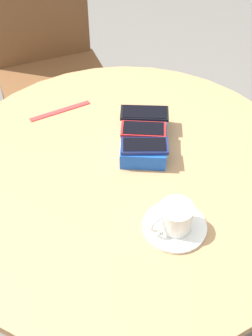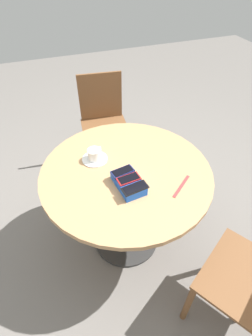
{
  "view_description": "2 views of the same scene",
  "coord_description": "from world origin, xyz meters",
  "px_view_note": "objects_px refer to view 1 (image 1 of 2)",
  "views": [
    {
      "loc": [
        0.84,
        0.15,
        1.62
      ],
      "look_at": [
        0.0,
        0.0,
        0.73
      ],
      "focal_mm": 50.0,
      "sensor_mm": 36.0,
      "label": 1
    },
    {
      "loc": [
        -1.05,
        0.37,
        1.76
      ],
      "look_at": [
        0.0,
        0.0,
        0.73
      ],
      "focal_mm": 28.0,
      "sensor_mm": 36.0,
      "label": 2
    }
  ],
  "objects_px": {
    "phone_navy": "(145,146)",
    "coffee_cup": "(175,217)",
    "round_table": "(126,203)",
    "lanyard_strap": "(60,111)",
    "phone_black": "(144,113)",
    "chair_near_window": "(53,74)",
    "phone_red": "(143,129)",
    "phone_box": "(144,138)",
    "saucer": "(175,226)"
  },
  "relations": [
    {
      "from": "phone_box",
      "to": "phone_red",
      "type": "distance_m",
      "value": 0.03
    },
    {
      "from": "round_table",
      "to": "phone_red",
      "type": "distance_m",
      "value": 0.22
    },
    {
      "from": "phone_black",
      "to": "phone_navy",
      "type": "xyz_separation_m",
      "value": [
        0.14,
        0.02,
        0.0
      ]
    },
    {
      "from": "phone_navy",
      "to": "lanyard_strap",
      "type": "relative_size",
      "value": 0.7
    },
    {
      "from": "phone_box",
      "to": "coffee_cup",
      "type": "relative_size",
      "value": 2.24
    },
    {
      "from": "coffee_cup",
      "to": "chair_near_window",
      "type": "relative_size",
      "value": 0.12
    },
    {
      "from": "round_table",
      "to": "coffee_cup",
      "type": "height_order",
      "value": "coffee_cup"
    },
    {
      "from": "phone_navy",
      "to": "phone_box",
      "type": "bearing_deg",
      "value": -171.0
    },
    {
      "from": "round_table",
      "to": "phone_black",
      "type": "bearing_deg",
      "value": 174.13
    },
    {
      "from": "phone_navy",
      "to": "saucer",
      "type": "bearing_deg",
      "value": 26.56
    },
    {
      "from": "phone_black",
      "to": "saucer",
      "type": "distance_m",
      "value": 0.37
    },
    {
      "from": "chair_near_window",
      "to": "phone_red",
      "type": "bearing_deg",
      "value": 36.77
    },
    {
      "from": "round_table",
      "to": "phone_red",
      "type": "height_order",
      "value": "phone_red"
    },
    {
      "from": "phone_black",
      "to": "coffee_cup",
      "type": "xyz_separation_m",
      "value": [
        0.35,
        0.12,
        -0.01
      ]
    },
    {
      "from": "phone_black",
      "to": "phone_red",
      "type": "bearing_deg",
      "value": 6.02
    },
    {
      "from": "round_table",
      "to": "phone_black",
      "type": "relative_size",
      "value": 6.93
    },
    {
      "from": "chair_near_window",
      "to": "coffee_cup",
      "type": "bearing_deg",
      "value": 32.99
    },
    {
      "from": "round_table",
      "to": "phone_black",
      "type": "xyz_separation_m",
      "value": [
        -0.19,
        0.02,
        0.18
      ]
    },
    {
      "from": "phone_navy",
      "to": "coffee_cup",
      "type": "height_order",
      "value": "coffee_cup"
    },
    {
      "from": "phone_navy",
      "to": "chair_near_window",
      "type": "bearing_deg",
      "value": -145.12
    },
    {
      "from": "phone_red",
      "to": "chair_near_window",
      "type": "distance_m",
      "value": 0.87
    },
    {
      "from": "saucer",
      "to": "coffee_cup",
      "type": "relative_size",
      "value": 1.58
    },
    {
      "from": "saucer",
      "to": "chair_near_window",
      "type": "height_order",
      "value": "chair_near_window"
    },
    {
      "from": "phone_box",
      "to": "chair_near_window",
      "type": "xyz_separation_m",
      "value": [
        -0.65,
        -0.49,
        -0.29
      ]
    },
    {
      "from": "phone_navy",
      "to": "lanyard_strap",
      "type": "xyz_separation_m",
      "value": [
        -0.17,
        -0.28,
        -0.05
      ]
    },
    {
      "from": "chair_near_window",
      "to": "round_table",
      "type": "bearing_deg",
      "value": 30.73
    },
    {
      "from": "chair_near_window",
      "to": "lanyard_strap",
      "type": "bearing_deg",
      "value": 21.36
    },
    {
      "from": "phone_red",
      "to": "coffee_cup",
      "type": "relative_size",
      "value": 1.32
    },
    {
      "from": "phone_navy",
      "to": "phone_black",
      "type": "bearing_deg",
      "value": -171.54
    },
    {
      "from": "round_table",
      "to": "phone_black",
      "type": "distance_m",
      "value": 0.26
    },
    {
      "from": "lanyard_strap",
      "to": "phone_red",
      "type": "bearing_deg",
      "value": 69.62
    },
    {
      "from": "round_table",
      "to": "phone_navy",
      "type": "relative_size",
      "value": 7.44
    },
    {
      "from": "phone_box",
      "to": "phone_black",
      "type": "distance_m",
      "value": 0.08
    },
    {
      "from": "phone_box",
      "to": "round_table",
      "type": "bearing_deg",
      "value": -13.76
    },
    {
      "from": "round_table",
      "to": "phone_navy",
      "type": "distance_m",
      "value": 0.19
    },
    {
      "from": "round_table",
      "to": "coffee_cup",
      "type": "distance_m",
      "value": 0.27
    },
    {
      "from": "phone_box",
      "to": "chair_near_window",
      "type": "distance_m",
      "value": 0.86
    },
    {
      "from": "phone_navy",
      "to": "phone_red",
      "type": "bearing_deg",
      "value": -168.86
    },
    {
      "from": "phone_red",
      "to": "lanyard_strap",
      "type": "bearing_deg",
      "value": -110.38
    },
    {
      "from": "round_table",
      "to": "phone_red",
      "type": "relative_size",
      "value": 7.73
    },
    {
      "from": "lanyard_strap",
      "to": "chair_near_window",
      "type": "bearing_deg",
      "value": -158.64
    },
    {
      "from": "round_table",
      "to": "lanyard_strap",
      "type": "height_order",
      "value": "lanyard_strap"
    },
    {
      "from": "round_table",
      "to": "chair_near_window",
      "type": "xyz_separation_m",
      "value": [
        -0.77,
        -0.46,
        -0.14
      ]
    },
    {
      "from": "phone_navy",
      "to": "chair_near_window",
      "type": "height_order",
      "value": "chair_near_window"
    },
    {
      "from": "phone_black",
      "to": "saucer",
      "type": "relative_size",
      "value": 0.93
    },
    {
      "from": "round_table",
      "to": "phone_box",
      "type": "bearing_deg",
      "value": 166.24
    },
    {
      "from": "chair_near_window",
      "to": "phone_box",
      "type": "bearing_deg",
      "value": 36.94
    },
    {
      "from": "lanyard_strap",
      "to": "chair_near_window",
      "type": "xyz_separation_m",
      "value": [
        -0.55,
        -0.21,
        -0.26
      ]
    },
    {
      "from": "phone_black",
      "to": "saucer",
      "type": "bearing_deg",
      "value": 19.9
    },
    {
      "from": "coffee_cup",
      "to": "chair_near_window",
      "type": "height_order",
      "value": "chair_near_window"
    }
  ]
}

